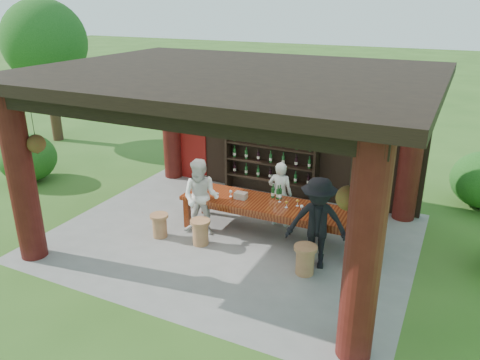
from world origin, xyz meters
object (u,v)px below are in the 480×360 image
at_px(tasting_table, 271,208).
at_px(host, 280,194).
at_px(stool_far_left, 160,225).
at_px(guest_man, 317,223).
at_px(stool_near_left, 200,231).
at_px(napkin_basket, 241,196).
at_px(wine_shelf, 271,155).
at_px(stool_near_right, 305,259).
at_px(guest_woman, 201,198).

bearing_deg(tasting_table, host, 91.55).
bearing_deg(stool_far_left, guest_man, 5.20).
xyz_separation_m(stool_near_left, guest_man, (2.37, 0.21, 0.60)).
distance_m(tasting_table, napkin_basket, 0.70).
bearing_deg(host, stool_far_left, 33.54).
bearing_deg(stool_far_left, wine_shelf, 68.38).
xyz_separation_m(wine_shelf, tasting_table, (0.85, -2.05, -0.43)).
relative_size(stool_near_right, stool_far_left, 1.10).
bearing_deg(guest_woman, stool_near_right, -23.81).
xyz_separation_m(wine_shelf, stool_far_left, (-1.24, -3.12, -0.80)).
bearing_deg(napkin_basket, stool_far_left, -144.36).
relative_size(tasting_table, stool_near_right, 6.88).
distance_m(host, guest_man, 1.84).
distance_m(stool_near_left, host, 1.97).
bearing_deg(host, guest_man, 128.19).
distance_m(stool_far_left, guest_man, 3.39).
relative_size(wine_shelf, stool_near_right, 4.32).
height_order(tasting_table, stool_far_left, tasting_table).
bearing_deg(host, napkin_basket, 38.82).
height_order(host, guest_man, guest_man).
relative_size(wine_shelf, napkin_basket, 9.33).
xyz_separation_m(tasting_table, stool_near_right, (1.14, -1.10, -0.34)).
height_order(stool_near_right, host, host).
distance_m(stool_near_right, napkin_basket, 2.16).
bearing_deg(stool_near_left, host, 54.07).
relative_size(stool_near_left, napkin_basket, 2.08).
bearing_deg(tasting_table, napkin_basket, -175.72).
distance_m(tasting_table, stool_far_left, 2.37).
distance_m(stool_near_right, stool_far_left, 3.23).
bearing_deg(tasting_table, stool_near_right, -43.94).
height_order(tasting_table, stool_near_left, tasting_table).
bearing_deg(tasting_table, stool_near_left, -139.42).
height_order(stool_far_left, host, host).
bearing_deg(guest_woman, stool_far_left, -155.33).
distance_m(wine_shelf, guest_woman, 2.65).
height_order(wine_shelf, host, wine_shelf).
bearing_deg(host, tasting_table, 86.70).
bearing_deg(stool_near_right, guest_man, 74.77).
height_order(host, guest_woman, guest_woman).
bearing_deg(wine_shelf, tasting_table, -67.45).
distance_m(wine_shelf, guest_man, 3.51).
bearing_deg(wine_shelf, stool_far_left, -111.62).
bearing_deg(wine_shelf, guest_man, -53.45).
xyz_separation_m(host, guest_man, (1.25, -1.34, 0.15)).
bearing_deg(stool_near_right, guest_woman, 167.36).
distance_m(wine_shelf, host, 1.73).
bearing_deg(guest_woman, tasting_table, 10.49).
xyz_separation_m(stool_far_left, host, (2.07, 1.64, 0.47)).
height_order(tasting_table, stool_near_right, tasting_table).
bearing_deg(stool_near_left, guest_woman, 116.71).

